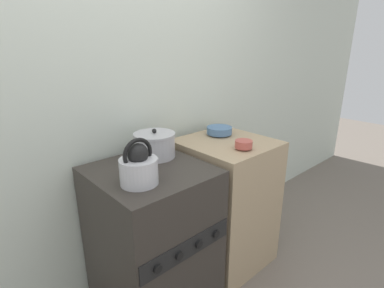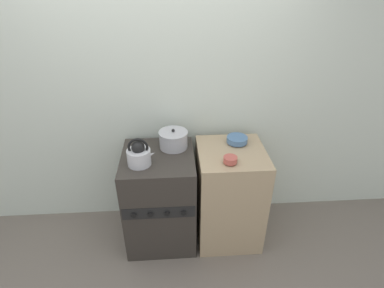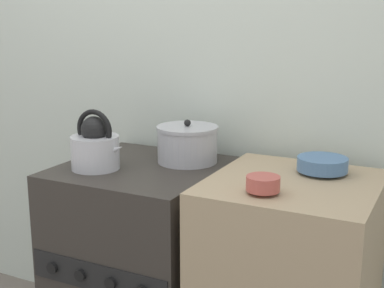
{
  "view_description": "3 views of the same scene",
  "coord_description": "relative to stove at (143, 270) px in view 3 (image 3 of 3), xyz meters",
  "views": [
    {
      "loc": [
        -0.86,
        -0.97,
        1.58
      ],
      "look_at": [
        0.31,
        0.31,
        0.99
      ],
      "focal_mm": 28.0,
      "sensor_mm": 36.0,
      "label": 1
    },
    {
      "loc": [
        0.15,
        -1.83,
        2.27
      ],
      "look_at": [
        0.29,
        0.34,
        1.01
      ],
      "focal_mm": 28.0,
      "sensor_mm": 36.0,
      "label": 2
    },
    {
      "loc": [
        1.12,
        -1.45,
        1.49
      ],
      "look_at": [
        0.25,
        0.28,
        1.04
      ],
      "focal_mm": 50.0,
      "sensor_mm": 36.0,
      "label": 3
    }
  ],
  "objects": [
    {
      "name": "kettle",
      "position": [
        -0.14,
        -0.11,
        0.55
      ],
      "size": [
        0.23,
        0.19,
        0.24
      ],
      "color": "silver",
      "rests_on": "stove"
    },
    {
      "name": "stove",
      "position": [
        0.0,
        0.0,
        0.0
      ],
      "size": [
        0.62,
        0.65,
        0.91
      ],
      "color": "#332D28",
      "rests_on": "ground_plane"
    },
    {
      "name": "small_ceramic_bowl",
      "position": [
        0.58,
        -0.19,
        0.52
      ],
      "size": [
        0.11,
        0.11,
        0.06
      ],
      "color": "#B75147",
      "rests_on": "counter"
    },
    {
      "name": "wall_back",
      "position": [
        0.0,
        0.39,
        0.79
      ],
      "size": [
        7.0,
        0.06,
        2.5
      ],
      "color": "silver",
      "rests_on": "ground_plane"
    },
    {
      "name": "cooking_pot",
      "position": [
        0.14,
        0.14,
        0.53
      ],
      "size": [
        0.25,
        0.25,
        0.18
      ],
      "color": "#B2B2B7",
      "rests_on": "stove"
    },
    {
      "name": "enamel_bowl",
      "position": [
        0.7,
        0.12,
        0.52
      ],
      "size": [
        0.18,
        0.18,
        0.06
      ],
      "color": "#4C729E",
      "rests_on": "counter"
    }
  ]
}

